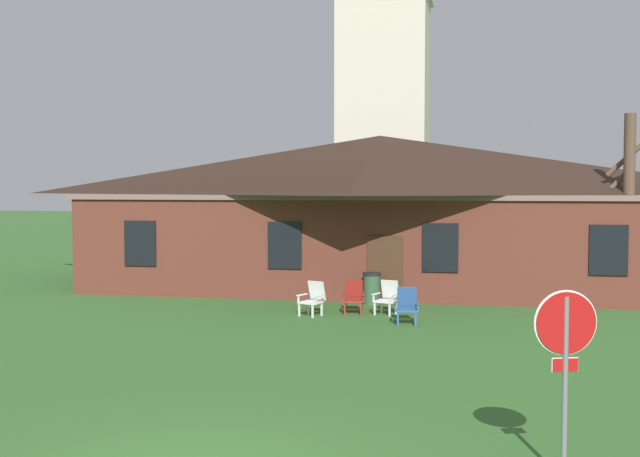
# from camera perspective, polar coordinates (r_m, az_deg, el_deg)

# --- Properties ---
(brick_building) EXTENTS (20.39, 10.40, 5.53)m
(brick_building) POSITION_cam_1_polar(r_m,az_deg,el_deg) (29.55, 4.36, 1.46)
(brick_building) COLOR brown
(brick_building) RESTS_ON ground
(dome_tower) EXTENTS (5.18, 5.18, 20.10)m
(dome_tower) POSITION_cam_1_polar(r_m,az_deg,el_deg) (44.73, 4.65, 10.21)
(dome_tower) COLOR beige
(dome_tower) RESTS_ON ground
(stop_sign) EXTENTS (0.77, 0.28, 2.36)m
(stop_sign) POSITION_cam_1_polar(r_m,az_deg,el_deg) (10.19, 17.33, -8.17)
(stop_sign) COLOR slate
(stop_sign) RESTS_ON ground
(lawn_chair_by_porch) EXTENTS (0.79, 0.84, 0.96)m
(lawn_chair_by_porch) POSITION_cam_1_polar(r_m,az_deg,el_deg) (22.25, -0.51, -5.03)
(lawn_chair_by_porch) COLOR white
(lawn_chair_by_porch) RESTS_ON ground
(lawn_chair_near_door) EXTENTS (0.68, 0.72, 0.96)m
(lawn_chair_near_door) POSITION_cam_1_polar(r_m,az_deg,el_deg) (22.61, 2.44, -4.91)
(lawn_chair_near_door) COLOR maroon
(lawn_chair_near_door) RESTS_ON ground
(lawn_chair_left_end) EXTENTS (0.76, 0.81, 0.96)m
(lawn_chair_left_end) POSITION_cam_1_polar(r_m,az_deg,el_deg) (22.56, 4.90, -4.93)
(lawn_chair_left_end) COLOR white
(lawn_chair_left_end) RESTS_ON ground
(lawn_chair_middle) EXTENTS (0.68, 0.71, 0.96)m
(lawn_chair_middle) POSITION_cam_1_polar(r_m,az_deg,el_deg) (21.04, 6.30, -5.52)
(lawn_chair_middle) COLOR #2D5693
(lawn_chair_middle) RESTS_ON ground
(bare_tree_beside_building) EXTENTS (1.58, 1.26, 5.94)m
(bare_tree_beside_building) POSITION_cam_1_polar(r_m,az_deg,el_deg) (26.90, 21.40, 1.68)
(bare_tree_beside_building) COLOR brown
(bare_tree_beside_building) RESTS_ON ground
(trash_bin) EXTENTS (0.56, 0.56, 0.98)m
(trash_bin) POSITION_cam_1_polar(r_m,az_deg,el_deg) (24.44, 3.77, -4.32)
(trash_bin) COLOR #335638
(trash_bin) RESTS_ON ground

